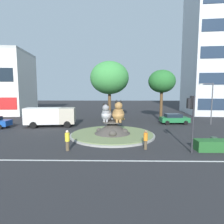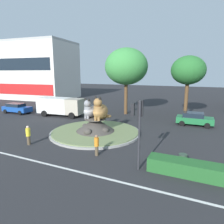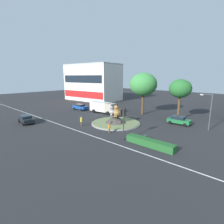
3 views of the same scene
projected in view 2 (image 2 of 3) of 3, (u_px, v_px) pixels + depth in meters
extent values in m
plane|color=#28282B|center=(96.00, 133.00, 20.90)|extent=(160.00, 160.00, 0.00)
cube|color=silver|center=(42.00, 163.00, 14.03)|extent=(112.00, 0.20, 0.01)
cylinder|color=gray|center=(95.00, 132.00, 20.88)|extent=(9.41, 9.41, 0.18)
cylinder|color=#707F51|center=(95.00, 131.00, 20.86)|extent=(9.03, 9.03, 0.09)
cone|color=#423D38|center=(95.00, 124.00, 20.72)|extent=(4.01, 4.01, 1.34)
cylinder|color=#423D38|center=(95.00, 119.00, 20.60)|extent=(2.21, 2.21, 0.12)
ellipsoid|color=#423D38|center=(105.00, 130.00, 19.91)|extent=(0.74, 0.78, 0.60)
ellipsoid|color=#423D38|center=(102.00, 126.00, 21.98)|extent=(0.55, 0.45, 0.44)
ellipsoid|color=#423D38|center=(85.00, 126.00, 21.74)|extent=(0.63, 0.52, 0.51)
ellipsoid|color=#423D38|center=(88.00, 132.00, 19.30)|extent=(0.83, 0.70, 0.66)
ellipsoid|color=gray|center=(91.00, 111.00, 20.89)|extent=(1.36, 1.95, 1.33)
cylinder|color=gray|center=(88.00, 110.00, 20.56)|extent=(0.96, 0.96, 0.83)
sphere|color=gray|center=(87.00, 104.00, 20.30)|extent=(0.73, 0.73, 0.73)
torus|color=gray|center=(97.00, 115.00, 21.48)|extent=(0.81, 0.81, 0.17)
cone|color=black|center=(89.00, 100.00, 20.12)|extent=(0.33, 0.33, 0.30)
cone|color=black|center=(86.00, 99.00, 20.32)|extent=(0.33, 0.33, 0.30)
cylinder|color=gray|center=(88.00, 117.00, 20.36)|extent=(0.23, 0.23, 0.33)
cylinder|color=gray|center=(86.00, 117.00, 20.51)|extent=(0.23, 0.23, 0.33)
ellipsoid|color=#9E703D|center=(101.00, 112.00, 20.12)|extent=(1.39, 2.15, 1.54)
cylinder|color=#9E703D|center=(99.00, 111.00, 19.71)|extent=(1.02, 1.02, 0.96)
sphere|color=#9E703D|center=(98.00, 102.00, 19.40)|extent=(0.85, 0.85, 0.85)
torus|color=#9E703D|center=(107.00, 116.00, 20.89)|extent=(1.10, 1.10, 0.19)
cone|color=black|center=(100.00, 98.00, 19.22)|extent=(0.35, 0.35, 0.35)
cone|color=black|center=(96.00, 97.00, 19.40)|extent=(0.35, 0.35, 0.35)
cylinder|color=#9E703D|center=(99.00, 119.00, 19.47)|extent=(0.27, 0.27, 0.39)
cylinder|color=#9E703D|center=(96.00, 119.00, 19.61)|extent=(0.27, 0.27, 0.39)
cylinder|color=#2D2D33|center=(139.00, 136.00, 12.59)|extent=(0.14, 0.14, 4.59)
cube|color=black|center=(141.00, 108.00, 12.45)|extent=(0.35, 0.28, 1.05)
sphere|color=#360606|center=(141.00, 103.00, 12.46)|extent=(0.18, 0.18, 0.18)
sphere|color=orange|center=(141.00, 108.00, 12.52)|extent=(0.18, 0.18, 0.18)
sphere|color=black|center=(141.00, 113.00, 12.58)|extent=(0.18, 0.18, 0.18)
cube|color=black|center=(133.00, 109.00, 12.38)|extent=(0.23, 0.30, 0.80)
cube|color=silver|center=(33.00, 72.00, 49.32)|extent=(21.16, 13.31, 13.01)
cube|color=red|center=(17.00, 89.00, 44.75)|extent=(19.26, 2.00, 2.34)
cube|color=#19232D|center=(15.00, 64.00, 43.70)|extent=(18.45, 1.88, 2.60)
cube|color=#B2B2AD|center=(31.00, 43.00, 48.00)|extent=(21.16, 13.31, 0.50)
cube|color=#235B28|center=(204.00, 172.00, 11.86)|extent=(6.74, 1.20, 0.90)
cylinder|color=brown|center=(126.00, 99.00, 30.17)|extent=(0.50, 0.50, 4.62)
ellipsoid|color=#3D8E42|center=(126.00, 66.00, 29.22)|extent=(6.33, 6.33, 5.38)
cylinder|color=brown|center=(186.00, 102.00, 26.70)|extent=(0.48, 0.48, 4.82)
ellipsoid|color=#286B2D|center=(188.00, 70.00, 25.88)|extent=(4.41, 4.41, 3.75)
cylinder|color=brown|center=(29.00, 140.00, 17.46)|extent=(0.29, 0.29, 0.81)
cylinder|color=yellow|center=(28.00, 132.00, 17.32)|extent=(0.39, 0.39, 0.70)
sphere|color=beige|center=(28.00, 127.00, 17.22)|extent=(0.23, 0.23, 0.23)
cylinder|color=brown|center=(97.00, 151.00, 15.20)|extent=(0.27, 0.27, 0.76)
cylinder|color=orange|center=(97.00, 142.00, 15.06)|extent=(0.36, 0.36, 0.67)
sphere|color=#936B4C|center=(96.00, 136.00, 14.97)|extent=(0.22, 0.22, 0.22)
cube|color=#1E6B38|center=(195.00, 120.00, 23.85)|extent=(4.20, 2.01, 0.70)
cube|color=#19232D|center=(193.00, 115.00, 23.81)|extent=(2.37, 1.73, 0.54)
cylinder|color=black|center=(207.00, 122.00, 24.25)|extent=(0.65, 0.24, 0.64)
cylinder|color=black|center=(207.00, 126.00, 22.54)|extent=(0.65, 0.24, 0.64)
cylinder|color=black|center=(183.00, 120.00, 25.30)|extent=(0.65, 0.24, 0.64)
cylinder|color=black|center=(182.00, 123.00, 23.59)|extent=(0.65, 0.24, 0.64)
cube|color=#19479E|center=(17.00, 109.00, 31.04)|extent=(4.71, 1.94, 0.74)
cube|color=#19232D|center=(16.00, 105.00, 31.01)|extent=(2.65, 1.67, 0.48)
cylinder|color=black|center=(29.00, 111.00, 31.34)|extent=(0.65, 0.24, 0.64)
cylinder|color=black|center=(20.00, 113.00, 29.71)|extent=(0.65, 0.24, 0.64)
cylinder|color=black|center=(15.00, 109.00, 32.52)|extent=(0.65, 0.24, 0.64)
cylinder|color=black|center=(5.00, 111.00, 30.89)|extent=(0.65, 0.24, 0.64)
cube|color=#B7AD99|center=(75.00, 106.00, 28.16)|extent=(2.28, 2.54, 2.18)
cube|color=silver|center=(55.00, 105.00, 29.18)|extent=(4.96, 2.86, 2.21)
cylinder|color=black|center=(79.00, 112.00, 29.44)|extent=(0.93, 0.40, 0.90)
cylinder|color=black|center=(72.00, 116.00, 27.28)|extent=(0.93, 0.40, 0.90)
cylinder|color=black|center=(54.00, 111.00, 30.79)|extent=(0.93, 0.40, 0.90)
cylinder|color=black|center=(44.00, 114.00, 28.62)|extent=(0.93, 0.40, 0.90)
cylinder|color=#2D4233|center=(183.00, 160.00, 13.35)|extent=(0.56, 0.56, 0.90)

